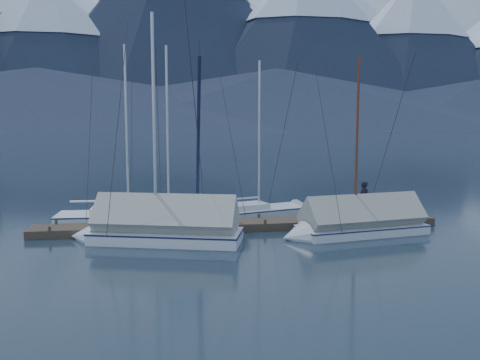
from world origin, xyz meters
name	(u,v)px	position (x,y,z in m)	size (l,w,h in m)	color
ground	(248,239)	(0.00, 0.00, 0.00)	(1000.00, 1000.00, 0.00)	black
mountain_range	(166,48)	(4.12, 370.45, 58.65)	(877.00, 584.00, 150.50)	#475675
dock	(240,226)	(0.00, 2.00, 0.11)	(18.00, 1.50, 0.54)	#382D23
mooring_posts	(229,221)	(-0.50, 2.00, 0.35)	(15.12, 1.52, 0.35)	#382D23
sailboat_open_left	(139,218)	(-4.51, 4.38, 0.16)	(7.00, 2.97, 9.13)	white
sailboat_open_mid	(179,216)	(-2.61, 4.58, 0.16)	(6.96, 2.98, 9.16)	silver
sailboat_open_right	(267,212)	(1.88, 5.03, 0.15)	(6.69, 3.61, 8.52)	silver
sailboat_covered_near	(352,225)	(4.47, 0.01, 0.42)	(6.64, 3.07, 8.33)	silver
sailboat_covered_far	(153,230)	(-3.83, 0.17, 0.48)	(7.29, 4.01, 9.80)	white
person	(365,199)	(5.96, 2.22, 1.17)	(0.60, 0.40, 1.65)	black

